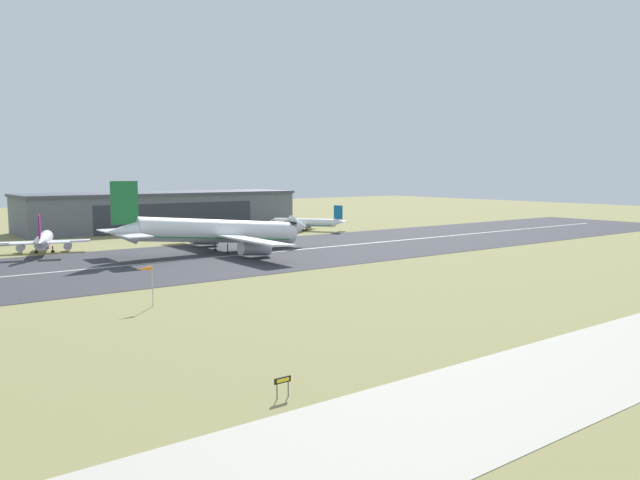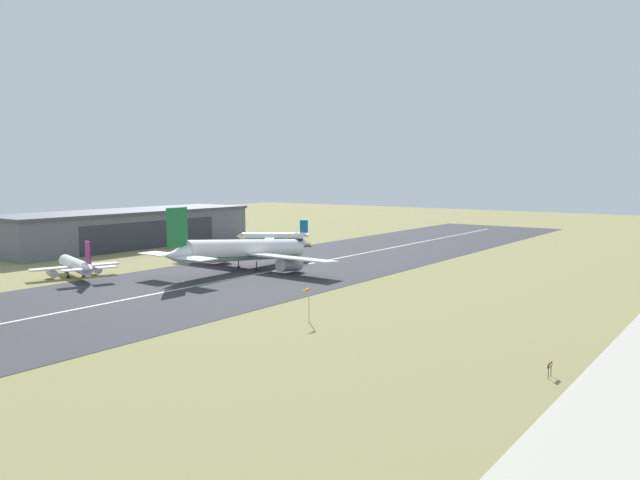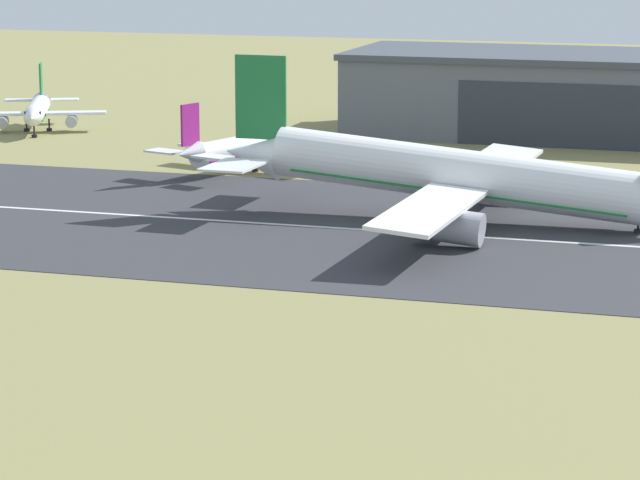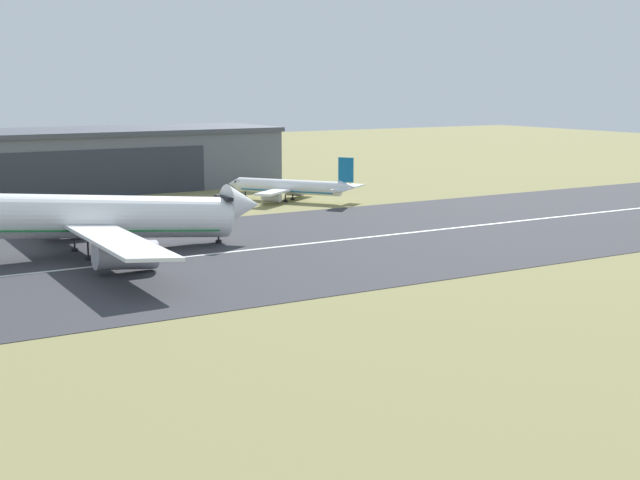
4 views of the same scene
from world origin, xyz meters
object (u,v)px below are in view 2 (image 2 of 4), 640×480
at_px(runway_sign, 550,366).
at_px(airplane_parked_centre, 273,237).
at_px(airplane_landing, 245,251).
at_px(windsock_pole, 305,293).
at_px(airplane_parked_east, 76,265).

bearing_deg(runway_sign, airplane_parked_centre, 53.27).
xyz_separation_m(airplane_landing, runway_sign, (-41.25, -88.41, -3.49)).
relative_size(airplane_parked_centre, runway_sign, 13.58).
height_order(windsock_pole, runway_sign, windsock_pole).
bearing_deg(airplane_parked_east, airplane_landing, -36.40).
xyz_separation_m(airplane_parked_east, windsock_pole, (-3.94, -71.77, 2.21)).
height_order(airplane_parked_east, windsock_pole, airplane_parked_east).
bearing_deg(airplane_landing, airplane_parked_centre, 33.52).
bearing_deg(airplane_landing, airplane_parked_east, 143.60).
xyz_separation_m(airplane_parked_centre, runway_sign, (-90.11, -120.77, -1.18)).
relative_size(airplane_landing, airplane_parked_east, 2.10).
bearing_deg(runway_sign, airplane_landing, 64.99).
xyz_separation_m(airplane_landing, airplane_parked_centre, (48.86, 32.37, -2.31)).
xyz_separation_m(airplane_landing, airplane_parked_east, (-32.88, 24.24, -1.93)).
relative_size(airplane_parked_east, runway_sign, 14.15).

